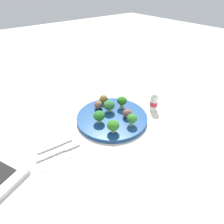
# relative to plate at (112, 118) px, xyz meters

# --- Properties ---
(ground_plane) EXTENTS (4.00, 4.00, 0.00)m
(ground_plane) POSITION_rel_plate_xyz_m (0.00, 0.00, -0.01)
(ground_plane) COLOR silver
(plate) EXTENTS (0.28, 0.28, 0.02)m
(plate) POSITION_rel_plate_xyz_m (0.00, 0.00, 0.00)
(plate) COLOR navy
(plate) RESTS_ON ground_plane
(broccoli_floret_mid_left) EXTENTS (0.04, 0.04, 0.05)m
(broccoli_floret_mid_left) POSITION_rel_plate_xyz_m (-0.06, -0.08, 0.04)
(broccoli_floret_mid_left) COLOR #9FC271
(broccoli_floret_mid_left) RESTS_ON plate
(broccoli_floret_back_right) EXTENTS (0.04, 0.04, 0.05)m
(broccoli_floret_back_right) POSITION_rel_plate_xyz_m (-0.06, 0.00, 0.04)
(broccoli_floret_back_right) COLOR #8EC173
(broccoli_floret_back_right) RESTS_ON plate
(broccoli_floret_far_rim) EXTENTS (0.04, 0.04, 0.05)m
(broccoli_floret_far_rim) POSITION_rel_plate_xyz_m (0.02, -0.09, 0.04)
(broccoli_floret_far_rim) COLOR #9FBE74
(broccoli_floret_far_rim) RESTS_ON plate
(broccoli_floret_mid_right) EXTENTS (0.04, 0.04, 0.05)m
(broccoli_floret_mid_right) POSITION_rel_plate_xyz_m (0.07, 0.02, 0.04)
(broccoli_floret_mid_right) COLOR #A2C170
(broccoli_floret_mid_right) RESTS_ON plate
(broccoli_floret_center) EXTENTS (0.05, 0.05, 0.05)m
(broccoli_floret_center) POSITION_rel_plate_xyz_m (0.01, 0.03, 0.04)
(broccoli_floret_center) COLOR #8FCC7D
(broccoli_floret_center) RESTS_ON plate
(meatball_back_left) EXTENTS (0.03, 0.03, 0.03)m
(meatball_back_left) POSITION_rel_plate_xyz_m (-0.01, 0.08, 0.03)
(meatball_back_left) COLOR brown
(meatball_back_left) RESTS_ON plate
(meatball_center) EXTENTS (0.04, 0.04, 0.04)m
(meatball_center) POSITION_rel_plate_xyz_m (0.04, -0.04, 0.03)
(meatball_center) COLOR brown
(meatball_center) RESTS_ON plate
(meatball_mid_right) EXTENTS (0.04, 0.04, 0.04)m
(meatball_mid_right) POSITION_rel_plate_xyz_m (0.03, 0.10, 0.03)
(meatball_mid_right) COLOR brown
(meatball_mid_right) RESTS_ON plate
(napkin) EXTENTS (0.18, 0.13, 0.01)m
(napkin) POSITION_rel_plate_xyz_m (-0.25, -0.02, -0.01)
(napkin) COLOR white
(napkin) RESTS_ON ground_plane
(fork) EXTENTS (0.12, 0.03, 0.01)m
(fork) POSITION_rel_plate_xyz_m (-0.24, 0.00, -0.00)
(fork) COLOR silver
(fork) RESTS_ON napkin
(knife) EXTENTS (0.15, 0.03, 0.01)m
(knife) POSITION_rel_plate_xyz_m (-0.24, -0.03, -0.00)
(knife) COLOR silver
(knife) RESTS_ON napkin
(yogurt_bottle) EXTENTS (0.03, 0.03, 0.08)m
(yogurt_bottle) POSITION_rel_plate_xyz_m (0.18, -0.06, 0.03)
(yogurt_bottle) COLOR white
(yogurt_bottle) RESTS_ON ground_plane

